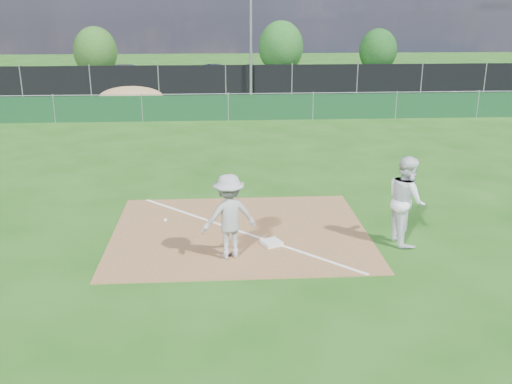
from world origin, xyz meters
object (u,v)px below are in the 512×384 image
tree_left (95,52)px  tree_right (378,50)px  tree_mid (281,47)px  car_right (282,75)px  car_mid (221,75)px  runner (406,200)px  light_pole (251,27)px  play_at_first (229,216)px  first_base (272,243)px  car_left (129,74)px

tree_left → tree_right: (21.65, 1.76, -0.13)m
tree_mid → car_right: bearing=-95.2°
car_mid → tree_left: size_ratio=1.16×
car_right → tree_mid: 6.99m
runner → car_right: 26.70m
light_pole → tree_right: bearing=46.4°
play_at_first → tree_right: size_ratio=0.58×
tree_left → tree_right: 21.72m
car_right → tree_left: size_ratio=1.30×
light_pole → car_mid: size_ratio=1.84×
first_base → runner: (3.00, -0.01, 0.95)m
first_base → car_mid: bearing=92.0°
car_right → tree_mid: (0.63, 6.82, 1.40)m
first_base → car_left: car_left is taller
first_base → runner: 3.15m
runner → tree_mid: bearing=-5.8°
light_pole → car_left: (-7.98, 5.51, -3.25)m
runner → car_left: size_ratio=0.47×
first_base → tree_mid: size_ratio=0.10×
first_base → runner: runner is taller
tree_right → tree_left: bearing=-175.3°
play_at_first → car_left: bearing=102.2°
light_pole → car_right: light_pole is taller
car_left → car_right: 10.40m
tree_right → tree_mid: bearing=-178.2°
play_at_first → runner: bearing=8.1°
first_base → car_left: (-7.16, 28.03, 0.68)m
car_right → car_left: bearing=95.2°
tree_right → car_mid: bearing=-151.0°
play_at_first → runner: runner is taller
car_left → car_mid: 6.35m
play_at_first → car_mid: 27.43m
car_left → runner: bearing=-163.6°
runner → car_mid: 27.16m
play_at_first → runner: (3.96, 0.56, 0.08)m
play_at_first → light_pole: bearing=85.6°
car_mid → car_right: bearing=-108.4°
play_at_first → tree_right: bearing=70.0°
car_mid → play_at_first: bearing=163.9°
play_at_first → car_left: 29.27m
car_mid → car_right: size_ratio=0.89×
play_at_first → tree_mid: (4.74, 34.08, 1.18)m
light_pole → car_left: size_ratio=1.85×
runner → tree_mid: tree_mid is taller
runner → tree_mid: (0.78, 33.52, 1.10)m
tree_left → tree_mid: 13.98m
tree_right → play_at_first: bearing=-110.0°
light_pole → play_at_first: (-1.78, -23.10, -3.07)m
light_pole → first_base: 22.88m
car_left → car_right: (10.32, -1.35, -0.03)m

